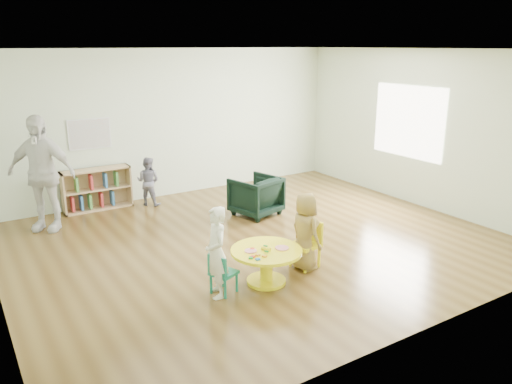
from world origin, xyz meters
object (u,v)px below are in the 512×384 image
(bookshelf, at_px, (96,189))
(toddler, at_px, (148,181))
(kid_chair_left, at_px, (222,273))
(child_right, at_px, (305,232))
(adult_caretaker, at_px, (41,173))
(armchair, at_px, (256,196))
(kid_chair_right, at_px, (308,242))
(activity_table, at_px, (266,260))
(child_left, at_px, (216,252))

(bookshelf, distance_m, toddler, 0.93)
(kid_chair_left, relative_size, child_right, 0.49)
(bookshelf, relative_size, adult_caretaker, 0.65)
(bookshelf, height_order, armchair, bookshelf)
(armchair, xyz_separation_m, child_right, (-0.62, -2.20, 0.18))
(kid_chair_left, relative_size, armchair, 0.68)
(kid_chair_left, xyz_separation_m, armchair, (1.89, 2.24, 0.07))
(kid_chair_left, height_order, adult_caretaker, adult_caretaker)
(child_right, distance_m, toddler, 3.79)
(child_right, bearing_deg, adult_caretaker, 36.82)
(armchair, bearing_deg, bookshelf, -53.67)
(bookshelf, xyz_separation_m, child_right, (1.64, -4.00, 0.16))
(kid_chair_left, height_order, child_right, child_right)
(kid_chair_right, relative_size, armchair, 0.84)
(armchair, xyz_separation_m, toddler, (-1.38, 1.51, 0.11))
(kid_chair_right, bearing_deg, armchair, -24.09)
(kid_chair_right, bearing_deg, activity_table, 89.39)
(armchair, distance_m, child_left, 2.98)
(kid_chair_left, xyz_separation_m, adult_caretaker, (-1.34, 3.42, 0.65))
(kid_chair_right, distance_m, armchair, 2.22)
(activity_table, relative_size, child_right, 0.85)
(armchair, bearing_deg, child_right, 58.98)
(kid_chair_right, xyz_separation_m, adult_caretaker, (-2.68, 3.34, 0.59))
(armchair, bearing_deg, adult_caretaker, -35.38)
(activity_table, relative_size, kid_chair_left, 1.74)
(kid_chair_left, xyz_separation_m, child_right, (1.26, 0.04, 0.25))
(bookshelf, height_order, child_left, child_left)
(activity_table, bearing_deg, bookshelf, 103.63)
(bookshelf, height_order, child_right, child_right)
(activity_table, height_order, child_right, child_right)
(activity_table, relative_size, kid_chair_right, 1.42)
(armchair, xyz_separation_m, adult_caretaker, (-3.22, 1.19, 0.58))
(adult_caretaker, bearing_deg, child_right, -15.23)
(kid_chair_right, xyz_separation_m, child_left, (-1.41, -0.09, 0.21))
(kid_chair_right, height_order, child_left, child_left)
(kid_chair_right, distance_m, bookshelf, 4.31)
(kid_chair_right, distance_m, child_left, 1.43)
(kid_chair_right, xyz_separation_m, toddler, (-0.84, 3.66, 0.12))
(kid_chair_right, height_order, armchair, armchair)
(activity_table, xyz_separation_m, kid_chair_left, (-0.61, 0.03, -0.03))
(child_right, bearing_deg, kid_chair_left, 91.01)
(armchair, relative_size, child_right, 0.72)
(child_right, relative_size, adult_caretaker, 0.56)
(kid_chair_left, height_order, child_left, child_left)
(bookshelf, distance_m, child_right, 4.32)
(activity_table, distance_m, adult_caretaker, 4.02)
(activity_table, bearing_deg, child_right, 6.29)
(toddler, bearing_deg, child_left, 125.56)
(child_left, bearing_deg, kid_chair_left, 105.91)
(child_left, xyz_separation_m, adult_caretaker, (-1.27, 3.43, 0.37))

